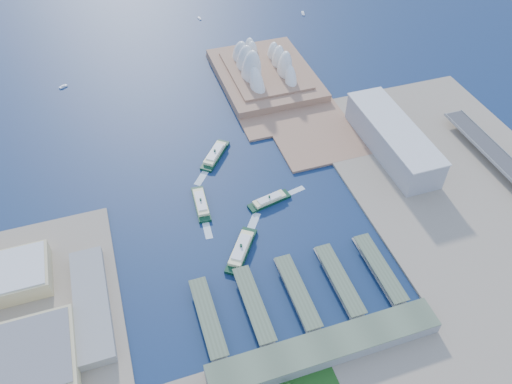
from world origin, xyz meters
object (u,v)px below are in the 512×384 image
object	(u,v)px
toaster_building	(392,139)
ferry_b	(215,153)
ferry_a	(201,202)
ferry_d	(269,199)
ferry_c	(241,248)
opera_house	(265,59)

from	to	relation	value
toaster_building	ferry_b	world-z (taller)	toaster_building
ferry_b	ferry_a	bearing A→B (deg)	-77.50
ferry_b	ferry_d	xyz separation A→B (m)	(36.45, -91.65, -0.71)
ferry_b	ferry_c	size ratio (longest dim) A/B	0.96
ferry_b	ferry_c	bearing A→B (deg)	-56.67
toaster_building	opera_house	bearing A→B (deg)	114.23
toaster_building	ferry_d	xyz separation A→B (m)	(-165.62, -33.95, -15.87)
ferry_a	ferry_c	world-z (taller)	ferry_c
ferry_a	ferry_d	distance (m)	74.02
ferry_b	ferry_d	distance (m)	98.63
opera_house	toaster_building	bearing A→B (deg)	-65.77
ferry_d	opera_house	bearing A→B (deg)	-30.17
toaster_building	ferry_a	bearing A→B (deg)	-176.31
opera_house	ferry_c	bearing A→B (deg)	-113.27
toaster_building	ferry_a	xyz separation A→B (m)	(-237.25, -15.28, -15.52)
opera_house	ferry_a	bearing A→B (deg)	-124.37
opera_house	ferry_b	world-z (taller)	opera_house
opera_house	ferry_b	xyz separation A→B (m)	(-112.07, -142.30, -26.66)
toaster_building	ferry_a	size ratio (longest dim) A/B	2.94
toaster_building	ferry_d	bearing A→B (deg)	-168.42
opera_house	toaster_building	xyz separation A→B (m)	(90.00, -200.00, -11.50)
ferry_d	ferry_a	bearing A→B (deg)	63.13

